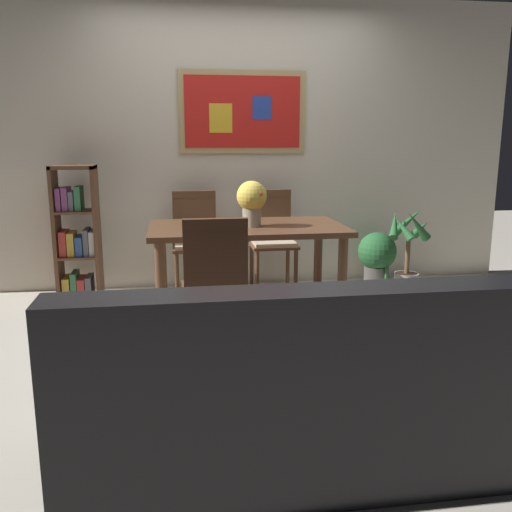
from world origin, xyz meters
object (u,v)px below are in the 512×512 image
at_px(leather_couch, 282,395).
at_px(dining_table, 247,239).
at_px(dining_chair_far_left, 195,234).
at_px(flower_vase, 252,200).
at_px(potted_palm, 407,258).
at_px(bookshelf, 77,240).
at_px(dining_chair_near_left, 215,277).
at_px(potted_ivy, 377,256).
at_px(dining_chair_far_right, 272,232).

bearing_deg(leather_couch, dining_table, 86.62).
distance_m(dining_chair_far_left, flower_vase, 0.96).
height_order(potted_palm, flower_vase, flower_vase).
distance_m(dining_chair_far_left, potted_palm, 1.85).
xyz_separation_m(dining_chair_far_left, bookshelf, (-1.00, -0.02, -0.01)).
xyz_separation_m(dining_chair_near_left, bookshelf, (-1.05, 1.49, -0.01)).
bearing_deg(flower_vase, leather_couch, -94.33).
xyz_separation_m(leather_couch, potted_palm, (1.55, 2.27, 0.04)).
xyz_separation_m(dining_chair_far_left, flower_vase, (0.39, -0.79, 0.38)).
bearing_deg(bookshelf, leather_couch, -64.85).
xyz_separation_m(leather_couch, bookshelf, (-1.24, 2.65, 0.21)).
xyz_separation_m(dining_chair_near_left, dining_chair_far_left, (-0.05, 1.52, 0.00)).
height_order(dining_chair_near_left, flower_vase, flower_vase).
xyz_separation_m(potted_palm, flower_vase, (-1.41, -0.39, 0.57)).
height_order(bookshelf, potted_ivy, bookshelf).
distance_m(bookshelf, potted_ivy, 2.70).
bearing_deg(potted_ivy, potted_palm, -74.58).
bearing_deg(potted_palm, dining_chair_near_left, -147.40).
height_order(dining_chair_near_left, dining_chair_far_left, same).
height_order(dining_table, flower_vase, flower_vase).
xyz_separation_m(bookshelf, potted_palm, (2.80, -0.38, -0.17)).
distance_m(dining_table, dining_chair_far_right, 0.82).
height_order(dining_table, bookshelf, bookshelf).
height_order(dining_chair_far_right, potted_ivy, dining_chair_far_right).
xyz_separation_m(dining_chair_near_left, potted_ivy, (1.63, 1.52, -0.25)).
bearing_deg(potted_palm, dining_chair_far_right, 160.10).
xyz_separation_m(dining_chair_far_right, dining_chair_near_left, (-0.63, -1.52, 0.00)).
relative_size(dining_chair_near_left, dining_chair_far_left, 1.00).
xyz_separation_m(dining_table, leather_couch, (-0.11, -1.92, -0.32)).
bearing_deg(dining_table, potted_palm, 13.61).
relative_size(dining_chair_near_left, leather_couch, 0.51).
height_order(dining_chair_near_left, leather_couch, dining_chair_near_left).
distance_m(leather_couch, potted_ivy, 3.04).
bearing_deg(potted_ivy, dining_chair_far_right, -179.81).
relative_size(dining_chair_far_right, dining_chair_near_left, 1.00).
distance_m(dining_chair_far_right, dining_chair_near_left, 1.64).
bearing_deg(flower_vase, dining_chair_far_right, 69.71).
bearing_deg(leather_couch, dining_chair_far_left, 95.24).
xyz_separation_m(dining_chair_far_left, leather_couch, (0.25, -2.67, -0.23)).
bearing_deg(potted_palm, flower_vase, -164.38).
bearing_deg(dining_chair_far_right, flower_vase, -110.29).
distance_m(bookshelf, potted_palm, 2.83).
distance_m(leather_couch, bookshelf, 2.94).
xyz_separation_m(dining_table, potted_palm, (1.44, 0.35, -0.27)).
relative_size(dining_chair_far_right, bookshelf, 0.79).
distance_m(dining_chair_near_left, dining_chair_far_left, 1.52).
height_order(dining_chair_far_right, dining_chair_far_left, same).
bearing_deg(dining_table, flower_vase, -57.94).
bearing_deg(dining_chair_far_left, dining_chair_near_left, -87.93).
bearing_deg(dining_chair_far_right, dining_table, -113.28).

